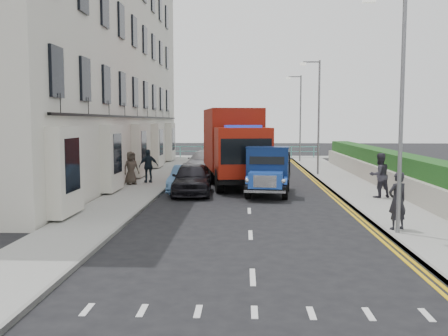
# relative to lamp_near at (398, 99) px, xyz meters

# --- Properties ---
(ground) EXTENTS (120.00, 120.00, 0.00)m
(ground) POSITION_rel_lamp_near_xyz_m (-4.18, 2.00, -4.00)
(ground) COLOR black
(ground) RESTS_ON ground
(pavement_west) EXTENTS (2.40, 38.00, 0.12)m
(pavement_west) POSITION_rel_lamp_near_xyz_m (-9.38, 11.00, -3.94)
(pavement_west) COLOR gray
(pavement_west) RESTS_ON ground
(pavement_east) EXTENTS (2.60, 38.00, 0.12)m
(pavement_east) POSITION_rel_lamp_near_xyz_m (1.12, 11.00, -3.94)
(pavement_east) COLOR gray
(pavement_east) RESTS_ON ground
(promenade) EXTENTS (30.00, 2.50, 0.12)m
(promenade) POSITION_rel_lamp_near_xyz_m (-4.18, 31.00, -3.94)
(promenade) COLOR gray
(promenade) RESTS_ON ground
(sea_plane) EXTENTS (120.00, 120.00, 0.00)m
(sea_plane) POSITION_rel_lamp_near_xyz_m (-4.18, 62.00, -4.00)
(sea_plane) COLOR #4D5869
(sea_plane) RESTS_ON ground
(terrace_west) EXTENTS (6.31, 30.20, 14.25)m
(terrace_west) POSITION_rel_lamp_near_xyz_m (-13.65, 15.00, 3.17)
(terrace_west) COLOR beige
(terrace_west) RESTS_ON ground
(garden_east) EXTENTS (1.45, 28.00, 1.75)m
(garden_east) POSITION_rel_lamp_near_xyz_m (3.03, 11.00, -3.10)
(garden_east) COLOR #B2AD9E
(garden_east) RESTS_ON ground
(seafront_railing) EXTENTS (13.00, 0.08, 1.11)m
(seafront_railing) POSITION_rel_lamp_near_xyz_m (-4.18, 30.20, -3.42)
(seafront_railing) COLOR #59B2A5
(seafront_railing) RESTS_ON ground
(lamp_near) EXTENTS (1.23, 0.18, 7.00)m
(lamp_near) POSITION_rel_lamp_near_xyz_m (0.00, 0.00, 0.00)
(lamp_near) COLOR slate
(lamp_near) RESTS_ON ground
(lamp_mid) EXTENTS (1.23, 0.18, 7.00)m
(lamp_mid) POSITION_rel_lamp_near_xyz_m (0.00, 16.00, 0.00)
(lamp_mid) COLOR slate
(lamp_mid) RESTS_ON ground
(lamp_far) EXTENTS (1.23, 0.18, 7.00)m
(lamp_far) POSITION_rel_lamp_near_xyz_m (0.00, 26.00, 0.00)
(lamp_far) COLOR slate
(lamp_far) RESTS_ON ground
(bedford_lorry) EXTENTS (2.32, 4.82, 2.20)m
(bedford_lorry) POSITION_rel_lamp_near_xyz_m (-3.32, 7.68, -2.98)
(bedford_lorry) COLOR black
(bedford_lorry) RESTS_ON ground
(red_lorry) EXTENTS (3.78, 7.98, 4.02)m
(red_lorry) POSITION_rel_lamp_near_xyz_m (-4.93, 11.84, -1.86)
(red_lorry) COLOR black
(red_lorry) RESTS_ON ground
(parked_car_front) EXTENTS (1.93, 4.36, 1.46)m
(parked_car_front) POSITION_rel_lamp_near_xyz_m (-6.78, 8.14, -3.27)
(parked_car_front) COLOR black
(parked_car_front) RESTS_ON ground
(parked_car_mid) EXTENTS (1.53, 3.87, 1.25)m
(parked_car_mid) POSITION_rel_lamp_near_xyz_m (-7.09, 9.00, -3.37)
(parked_car_mid) COLOR #5B8BC3
(parked_car_mid) RESTS_ON ground
(parked_car_rear) EXTENTS (2.68, 5.23, 1.45)m
(parked_car_rear) POSITION_rel_lamp_near_xyz_m (-6.93, 17.40, -3.27)
(parked_car_rear) COLOR silver
(parked_car_rear) RESTS_ON ground
(seafront_car_left) EXTENTS (3.33, 6.01, 1.59)m
(seafront_car_left) POSITION_rel_lamp_near_xyz_m (-5.94, 26.26, -3.20)
(seafront_car_left) COLOR black
(seafront_car_left) RESTS_ON ground
(seafront_car_right) EXTENTS (3.23, 4.57, 1.45)m
(seafront_car_right) POSITION_rel_lamp_near_xyz_m (-2.49, 25.39, -3.27)
(seafront_car_right) COLOR silver
(seafront_car_right) RESTS_ON ground
(pedestrian_east_near) EXTENTS (0.75, 0.64, 1.75)m
(pedestrian_east_near) POSITION_rel_lamp_near_xyz_m (0.22, 0.43, -3.00)
(pedestrian_east_near) COLOR #232227
(pedestrian_east_near) RESTS_ON pavement_east
(pedestrian_east_far) EXTENTS (1.11, 0.98, 1.90)m
(pedestrian_east_far) POSITION_rel_lamp_near_xyz_m (1.38, 6.79, -2.93)
(pedestrian_east_far) COLOR #2F2D37
(pedestrian_east_far) RESTS_ON pavement_east
(pedestrian_west_near) EXTENTS (1.11, 0.83, 1.76)m
(pedestrian_west_near) POSITION_rel_lamp_near_xyz_m (-9.44, 11.51, -3.00)
(pedestrian_west_near) COLOR black
(pedestrian_west_near) RESTS_ON pavement_west
(pedestrian_west_far) EXTENTS (0.98, 0.95, 1.70)m
(pedestrian_west_far) POSITION_rel_lamp_near_xyz_m (-10.18, 10.67, -3.03)
(pedestrian_west_far) COLOR #3A3129
(pedestrian_west_far) RESTS_ON pavement_west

